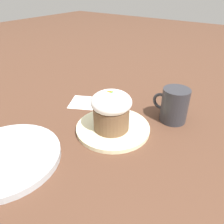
% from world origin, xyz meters
% --- Properties ---
extents(ground_plane, '(4.00, 4.00, 0.00)m').
position_xyz_m(ground_plane, '(0.00, 0.00, 0.00)').
color(ground_plane, '#513323').
extents(dessert_plate, '(0.21, 0.21, 0.01)m').
position_xyz_m(dessert_plate, '(0.00, 0.00, 0.01)').
color(dessert_plate, beige).
rests_on(dessert_plate, ground_plane).
extents(carrot_cake, '(0.11, 0.11, 0.12)m').
position_xyz_m(carrot_cake, '(-0.00, 0.01, 0.07)').
color(carrot_cake, brown).
rests_on(carrot_cake, dessert_plate).
extents(spoon, '(0.03, 0.10, 0.01)m').
position_xyz_m(spoon, '(0.01, -0.03, 0.02)').
color(spoon, silver).
rests_on(spoon, dessert_plate).
extents(coffee_cup, '(0.11, 0.08, 0.10)m').
position_xyz_m(coffee_cup, '(-0.12, -0.15, 0.05)').
color(coffee_cup, '#2D2D33').
rests_on(coffee_cup, ground_plane).
extents(side_plate, '(0.26, 0.26, 0.02)m').
position_xyz_m(side_plate, '(0.13, 0.25, 0.01)').
color(side_plate, '#B2B7BC').
rests_on(side_plate, ground_plane).
extents(paper_napkin, '(0.14, 0.14, 0.00)m').
position_xyz_m(paper_napkin, '(0.17, -0.08, 0.00)').
color(paper_napkin, white).
rests_on(paper_napkin, ground_plane).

